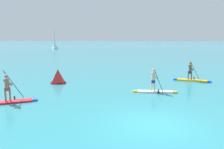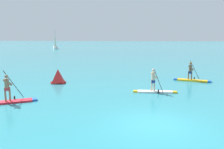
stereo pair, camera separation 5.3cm
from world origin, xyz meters
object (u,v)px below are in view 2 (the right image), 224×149
at_px(paddleboarder_near_left, 10,97).
at_px(paddleboarder_far_right, 192,78).
at_px(sailboat_left_horizon, 55,46).
at_px(paddleboarder_mid_center, 155,87).
at_px(race_marker_buoy, 58,77).

height_order(paddleboarder_near_left, paddleboarder_far_right, paddleboarder_near_left).
bearing_deg(sailboat_left_horizon, paddleboarder_near_left, 172.98).
bearing_deg(paddleboarder_mid_center, paddleboarder_far_right, 50.98).
xyz_separation_m(paddleboarder_near_left, paddleboarder_mid_center, (8.74, 3.85, 0.01)).
distance_m(paddleboarder_near_left, sailboat_left_horizon, 65.04).
height_order(paddleboarder_mid_center, race_marker_buoy, paddleboarder_mid_center).
xyz_separation_m(paddleboarder_mid_center, sailboat_left_horizon, (-30.27, 57.52, 0.47)).
bearing_deg(paddleboarder_mid_center, race_marker_buoy, 160.87).
height_order(paddleboarder_near_left, paddleboarder_mid_center, paddleboarder_near_left).
xyz_separation_m(paddleboarder_far_right, sailboat_left_horizon, (-33.79, 52.67, 0.53)).
relative_size(paddleboarder_near_left, paddleboarder_mid_center, 0.90).
height_order(paddleboarder_far_right, sailboat_left_horizon, sailboat_left_horizon).
relative_size(paddleboarder_mid_center, paddleboarder_far_right, 0.97).
height_order(paddleboarder_near_left, race_marker_buoy, paddleboarder_near_left).
distance_m(paddleboarder_mid_center, race_marker_buoy, 8.44).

